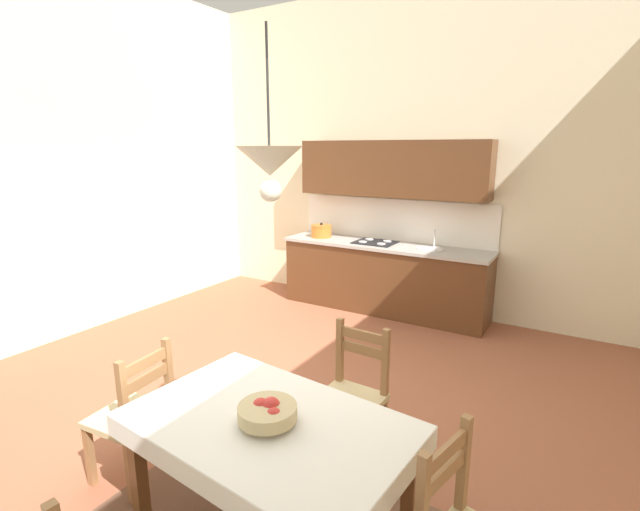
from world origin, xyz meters
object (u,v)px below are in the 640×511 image
(dining_chair_tv_side, at_px, (134,417))
(fruit_bowl, at_px, (268,412))
(kitchen_cabinetry, at_px, (385,247))
(dining_chair_kitchen_side, at_px, (352,397))
(pendant_lamp, at_px, (270,163))
(dining_table, at_px, (269,441))

(dining_chair_tv_side, distance_m, fruit_bowl, 1.13)
(kitchen_cabinetry, relative_size, dining_chair_tv_side, 2.92)
(dining_chair_kitchen_side, xyz_separation_m, pendant_lamp, (-0.08, -0.76, 1.59))
(dining_chair_tv_side, xyz_separation_m, dining_chair_kitchen_side, (1.07, 0.93, 0.00))
(dining_chair_kitchen_side, xyz_separation_m, fruit_bowl, (-0.01, -0.91, 0.37))
(dining_chair_tv_side, height_order, pendant_lamp, pendant_lamp)
(pendant_lamp, bearing_deg, dining_table, -68.81)
(dining_table, xyz_separation_m, dining_chair_kitchen_side, (0.02, 0.89, -0.19))
(kitchen_cabinetry, bearing_deg, dining_chair_kitchen_side, -70.94)
(dining_table, height_order, fruit_bowl, fruit_bowl)
(kitchen_cabinetry, distance_m, dining_chair_tv_side, 3.83)
(dining_chair_tv_side, relative_size, dining_chair_kitchen_side, 1.00)
(dining_table, bearing_deg, fruit_bowl, -55.60)
(kitchen_cabinetry, bearing_deg, fruit_bowl, -75.46)
(dining_chair_kitchen_side, height_order, pendant_lamp, pendant_lamp)
(dining_table, relative_size, fruit_bowl, 5.07)
(dining_chair_tv_side, bearing_deg, dining_chair_kitchen_side, 40.73)
(dining_chair_kitchen_side, bearing_deg, dining_chair_tv_side, -139.27)
(dining_chair_tv_side, height_order, fruit_bowl, dining_chair_tv_side)
(fruit_bowl, bearing_deg, dining_chair_kitchen_side, 89.30)
(kitchen_cabinetry, relative_size, dining_chair_kitchen_side, 2.92)
(dining_table, relative_size, dining_chair_tv_side, 1.64)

